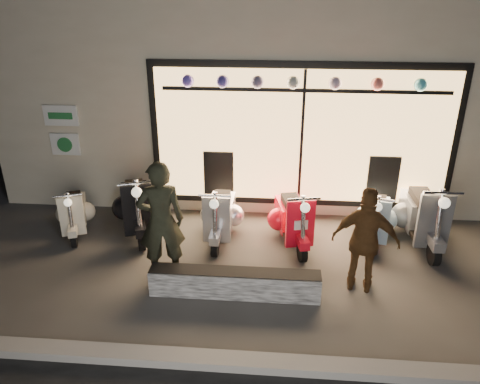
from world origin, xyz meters
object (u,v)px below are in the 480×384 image
object	(u,v)px
woman	(365,241)
scooter_silver	(221,213)
graffiti_barrier	(235,283)
man	(161,221)
scooter_red	(292,217)

from	to	relation	value
woman	scooter_silver	bearing A→B (deg)	-21.12
graffiti_barrier	man	world-z (taller)	man
graffiti_barrier	scooter_red	distance (m)	1.91
scooter_red	woman	size ratio (longest dim) A/B	0.91
scooter_silver	scooter_red	size ratio (longest dim) A/B	0.97
man	woman	distance (m)	2.91
scooter_silver	man	bearing A→B (deg)	-116.78
woman	man	bearing A→B (deg)	10.23
scooter_red	woman	distance (m)	1.75
graffiti_barrier	scooter_red	bearing A→B (deg)	64.23
man	woman	xyz separation A→B (m)	(2.90, -0.10, -0.13)
scooter_silver	man	size ratio (longest dim) A/B	0.76
graffiti_barrier	man	bearing A→B (deg)	159.86
man	woman	size ratio (longest dim) A/B	1.16
scooter_red	man	distance (m)	2.39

